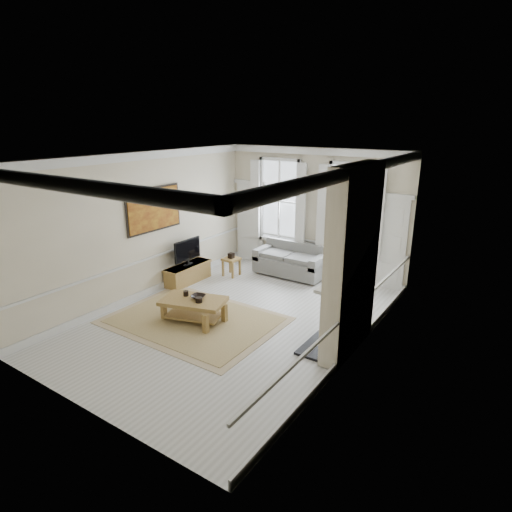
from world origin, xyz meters
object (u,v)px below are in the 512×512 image
Objects in this scene: coffee_table at (193,303)px; tv_stand at (188,273)px; sofa at (292,262)px; side_table at (231,262)px.

coffee_table is 2.32m from tv_stand.
sofa is at bearing 45.49° from tv_stand.
sofa reaches higher than coffee_table.
sofa is 1.28× the size of coffee_table.
sofa is 3.83× the size of side_table.
sofa reaches higher than side_table.
side_table is (-1.33, -0.97, 0.03)m from sofa.
side_table is at bearing 58.25° from tv_stand.
tv_stand is at bearing 118.67° from coffee_table.
sofa is at bearing 68.21° from coffee_table.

